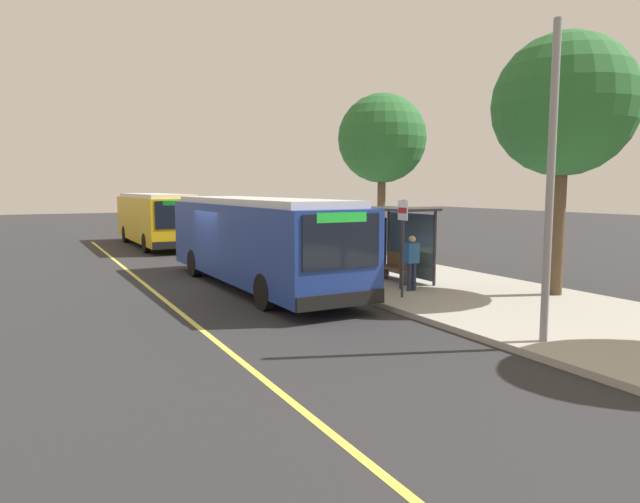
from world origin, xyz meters
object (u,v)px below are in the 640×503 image
object	(u,v)px
route_sign_post	(403,235)
transit_bus_main	(257,239)
transit_bus_second	(156,218)
pedestrian_commuter	(412,259)
waiting_bench	(397,267)

from	to	relation	value
route_sign_post	transit_bus_main	bearing A→B (deg)	-146.85
transit_bus_second	pedestrian_commuter	xyz separation A→B (m)	(18.56, 3.90, -0.50)
pedestrian_commuter	transit_bus_second	bearing A→B (deg)	-168.14
transit_bus_main	waiting_bench	distance (m)	4.77
waiting_bench	pedestrian_commuter	world-z (taller)	pedestrian_commuter
waiting_bench	transit_bus_main	bearing A→B (deg)	-114.44
waiting_bench	route_sign_post	distance (m)	3.05
transit_bus_second	pedestrian_commuter	world-z (taller)	transit_bus_second
transit_bus_second	pedestrian_commuter	distance (m)	18.98
waiting_bench	route_sign_post	bearing A→B (deg)	-32.49
transit_bus_second	route_sign_post	xyz separation A→B (m)	(19.30, 3.01, 0.34)
pedestrian_commuter	route_sign_post	bearing A→B (deg)	-50.36
waiting_bench	route_sign_post	world-z (taller)	route_sign_post
transit_bus_main	transit_bus_second	world-z (taller)	same
transit_bus_main	transit_bus_second	xyz separation A→B (m)	(-15.05, -0.24, -0.00)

